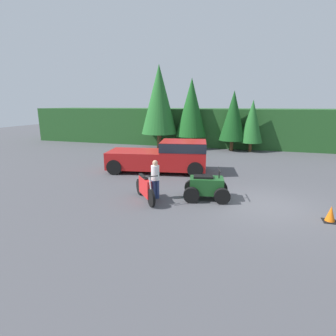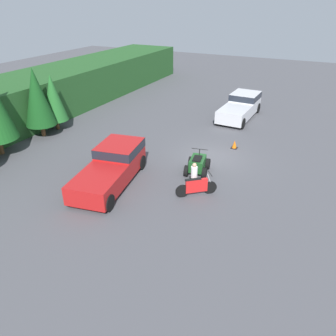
{
  "view_description": "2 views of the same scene",
  "coord_description": "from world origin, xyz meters",
  "px_view_note": "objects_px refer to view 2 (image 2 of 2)",
  "views": [
    {
      "loc": [
        -0.86,
        -10.12,
        3.8
      ],
      "look_at": [
        -4.16,
        1.07,
        0.95
      ],
      "focal_mm": 28.0,
      "sensor_mm": 36.0,
      "label": 1
    },
    {
      "loc": [
        -18.07,
        -5.67,
        9.06
      ],
      "look_at": [
        -4.16,
        1.07,
        0.95
      ],
      "focal_mm": 35.0,
      "sensor_mm": 36.0,
      "label": 2
    }
  ],
  "objects_px": {
    "pickup_truck_red": "(113,165)",
    "dirt_bike": "(196,187)",
    "quad_atv": "(197,164)",
    "traffic_cone": "(234,145)",
    "pickup_truck_second": "(241,106)",
    "rider_person": "(194,176)"
  },
  "relations": [
    {
      "from": "pickup_truck_red",
      "to": "dirt_bike",
      "type": "bearing_deg",
      "value": -92.8
    },
    {
      "from": "quad_atv",
      "to": "traffic_cone",
      "type": "distance_m",
      "value": 4.39
    },
    {
      "from": "pickup_truck_second",
      "to": "dirt_bike",
      "type": "xyz_separation_m",
      "value": [
        -13.25,
        -1.21,
        -0.47
      ]
    },
    {
      "from": "pickup_truck_red",
      "to": "traffic_cone",
      "type": "xyz_separation_m",
      "value": [
        7.18,
        -4.82,
        -0.71
      ]
    },
    {
      "from": "dirt_bike",
      "to": "rider_person",
      "type": "height_order",
      "value": "rider_person"
    },
    {
      "from": "pickup_truck_second",
      "to": "traffic_cone",
      "type": "height_order",
      "value": "pickup_truck_second"
    },
    {
      "from": "pickup_truck_red",
      "to": "dirt_bike",
      "type": "distance_m",
      "value": 4.74
    },
    {
      "from": "pickup_truck_second",
      "to": "quad_atv",
      "type": "xyz_separation_m",
      "value": [
        -10.9,
        -0.35,
        -0.46
      ]
    },
    {
      "from": "pickup_truck_red",
      "to": "quad_atv",
      "type": "bearing_deg",
      "value": -62.31
    },
    {
      "from": "pickup_truck_red",
      "to": "dirt_bike",
      "type": "xyz_separation_m",
      "value": [
        0.56,
        -4.68,
        -0.47
      ]
    },
    {
      "from": "dirt_bike",
      "to": "traffic_cone",
      "type": "bearing_deg",
      "value": 49.28
    },
    {
      "from": "quad_atv",
      "to": "traffic_cone",
      "type": "xyz_separation_m",
      "value": [
        4.27,
        -1.0,
        -0.24
      ]
    },
    {
      "from": "pickup_truck_second",
      "to": "quad_atv",
      "type": "bearing_deg",
      "value": -175.68
    },
    {
      "from": "pickup_truck_red",
      "to": "traffic_cone",
      "type": "relative_size",
      "value": 10.6
    },
    {
      "from": "quad_atv",
      "to": "pickup_truck_second",
      "type": "bearing_deg",
      "value": -8.52
    },
    {
      "from": "quad_atv",
      "to": "rider_person",
      "type": "height_order",
      "value": "rider_person"
    },
    {
      "from": "pickup_truck_second",
      "to": "dirt_bike",
      "type": "bearing_deg",
      "value": -172.3
    },
    {
      "from": "dirt_bike",
      "to": "traffic_cone",
      "type": "height_order",
      "value": "dirt_bike"
    },
    {
      "from": "dirt_bike",
      "to": "pickup_truck_second",
      "type": "bearing_deg",
      "value": 55.73
    },
    {
      "from": "traffic_cone",
      "to": "quad_atv",
      "type": "bearing_deg",
      "value": 166.78
    },
    {
      "from": "pickup_truck_red",
      "to": "quad_atv",
      "type": "xyz_separation_m",
      "value": [
        2.91,
        -3.82,
        -0.46
      ]
    },
    {
      "from": "quad_atv",
      "to": "dirt_bike",
      "type": "bearing_deg",
      "value": -170.23
    }
  ]
}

